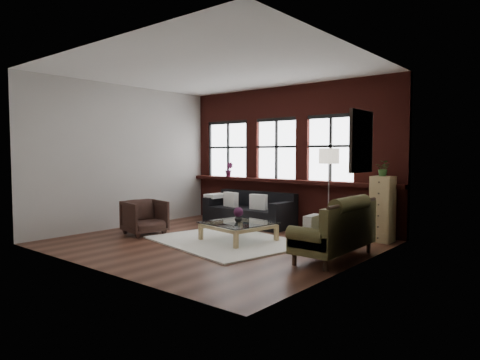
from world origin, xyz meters
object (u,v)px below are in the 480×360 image
Objects in this scene: drawer_chest at (383,209)px; vintage_settee at (334,229)px; floor_lamp at (329,189)px; armchair at (145,217)px; dark_sofa at (249,209)px; coffee_table at (238,232)px; vase at (238,218)px.

vintage_settee is at bearing -93.19° from drawer_chest.
drawer_chest is at bearing 7.86° from floor_lamp.
drawer_chest reaches higher than vintage_settee.
floor_lamp reaches higher than drawer_chest.
drawer_chest reaches higher than armchair.
dark_sofa is 2.76× the size of armchair.
vintage_settee is (3.01, -1.62, 0.08)m from dark_sofa.
dark_sofa is 1.23× the size of vintage_settee.
drawer_chest is at bearing 2.61° from dark_sofa.
coffee_table is at bearing -124.02° from floor_lamp.
drawer_chest reaches higher than dark_sofa.
dark_sofa reaches higher than armchair.
vintage_settee is 1.77m from drawer_chest.
vase is at bearing -59.31° from armchair.
coffee_table is 0.91× the size of drawer_chest.
drawer_chest is 0.65× the size of floor_lamp.
armchair is 5.02× the size of vase.
drawer_chest is (3.11, 0.14, 0.23)m from dark_sofa.
vintage_settee is 2.25× the size of armchair.
coffee_table is 0.59× the size of floor_lamp.
coffee_table is 2.76m from drawer_chest.
coffee_table is 2.05m from floor_lamp.
armchair reaches higher than coffee_table.
dark_sofa is at bearing 122.42° from coffee_table.
vintage_settee reaches higher than dark_sofa.
armchair is (-3.97, -0.63, -0.11)m from vintage_settee.
floor_lamp is (1.06, 1.57, 0.78)m from coffee_table.
armchair is 3.81m from floor_lamp.
armchair is (-0.96, -2.25, -0.04)m from dark_sofa.
dark_sofa is 13.88× the size of vase.
armchair is 0.69× the size of coffee_table.
armchair is 2.07m from vase.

